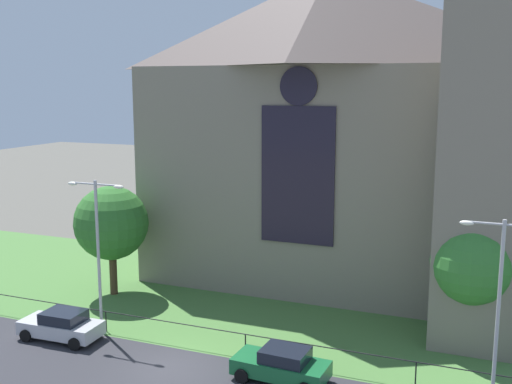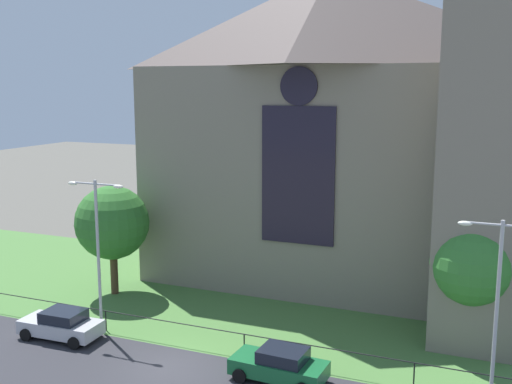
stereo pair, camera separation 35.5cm
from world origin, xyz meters
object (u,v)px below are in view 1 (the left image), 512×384
at_px(streetlamp_near, 98,237).
at_px(tree_right_near, 473,264).
at_px(parked_car_silver, 62,325).
at_px(church_building, 335,126).
at_px(parked_car_green, 282,365).
at_px(tree_left_near, 111,223).
at_px(streetlamp_far, 500,287).

bearing_deg(streetlamp_near, tree_right_near, 15.38).
xyz_separation_m(tree_right_near, parked_car_silver, (-19.40, -6.56, -3.57)).
bearing_deg(church_building, parked_car_green, -83.60).
height_order(tree_right_near, parked_car_silver, tree_right_near).
bearing_deg(tree_left_near, streetlamp_far, -13.27).
bearing_deg(parked_car_green, streetlamp_far, -166.79).
bearing_deg(streetlamp_far, tree_left_near, 166.73).
relative_size(streetlamp_near, parked_car_green, 1.89).
xyz_separation_m(church_building, tree_left_near, (-11.84, -8.10, -5.75)).
bearing_deg(tree_left_near, parked_car_green, -26.81).
xyz_separation_m(tree_right_near, streetlamp_far, (1.21, -4.98, 0.61)).
relative_size(streetlamp_near, streetlamp_far, 1.06).
bearing_deg(tree_left_near, streetlamp_near, -61.34).
relative_size(tree_left_near, parked_car_green, 1.59).
bearing_deg(church_building, streetlamp_far, -52.23).
bearing_deg(parked_car_green, parked_car_silver, 2.58).
bearing_deg(tree_left_near, tree_right_near, -0.67).
height_order(church_building, streetlamp_far, church_building).
distance_m(tree_right_near, streetlamp_near, 18.80).
distance_m(streetlamp_near, parked_car_silver, 4.87).
distance_m(tree_left_near, streetlamp_far, 22.78).
relative_size(tree_right_near, streetlamp_far, 0.83).
bearing_deg(parked_car_green, church_building, -80.90).
height_order(church_building, tree_right_near, church_building).
relative_size(streetlamp_far, parked_car_green, 1.79).
bearing_deg(streetlamp_near, tree_left_near, 118.66).
height_order(streetlamp_far, parked_car_silver, streetlamp_far).
xyz_separation_m(streetlamp_near, streetlamp_far, (19.31, -0.00, -0.24)).
bearing_deg(tree_right_near, parked_car_green, -138.51).
bearing_deg(parked_car_silver, tree_right_near, -163.35).
bearing_deg(streetlamp_far, parked_car_silver, -175.62).
bearing_deg(church_building, streetlamp_near, -123.97).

